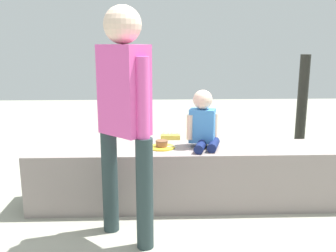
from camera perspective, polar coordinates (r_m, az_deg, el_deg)
The scene contains 11 objects.
ground_plane at distance 3.40m, azimuth 4.71°, elevation -11.41°, with size 12.00×12.00×0.00m, color #9C9C8B.
concrete_ledge at distance 3.31m, azimuth 4.79°, elevation -7.42°, with size 2.86×0.50×0.50m, color gray.
child_seated at distance 3.20m, azimuth 5.30°, elevation 0.54°, with size 0.29×0.34×0.48m.
adult_standing at distance 2.54m, azimuth -6.55°, elevation 3.16°, with size 0.37×0.37×1.61m.
cake_plate at distance 3.20m, azimuth -0.94°, elevation -2.94°, with size 0.22×0.22×0.07m.
gift_bag at distance 4.59m, azimuth 0.35°, elevation -3.02°, with size 0.23×0.10×0.33m.
railing_post at distance 4.48m, azimuth 19.25°, elevation 0.29°, with size 0.36×0.36×1.24m.
water_bottle_near_gift at distance 4.31m, azimuth -13.19°, elevation -5.20°, with size 0.07×0.07×0.19m.
water_bottle_far_side at distance 4.38m, azimuth -9.17°, elevation -4.52°, with size 0.07×0.07×0.22m.
cake_box_white at distance 4.24m, azimuth 10.43°, elevation -5.57°, with size 0.27×0.26×0.15m, color white.
handbag_black_leather at distance 3.71m, azimuth -3.18°, elevation -7.42°, with size 0.31×0.11×0.32m.
Camera 1 is at (-0.39, -3.08, 1.38)m, focal length 40.66 mm.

